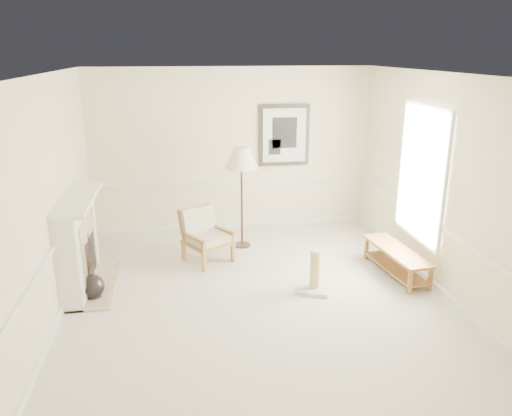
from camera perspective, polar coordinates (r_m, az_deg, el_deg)
The scene contains 8 objects.
ground at distance 6.87m, azimuth -0.09°, elevation -9.83°, with size 5.50×5.50×0.00m, color silver.
room at distance 6.33m, azimuth 1.03°, elevation 5.75°, with size 5.04×5.54×2.92m.
fireplace at distance 7.23m, azimuth -19.59°, elevation -3.90°, with size 0.64×1.64×1.31m.
floor_vase at distance 7.03m, azimuth -18.17°, elevation -8.57°, with size 0.32×0.32×0.93m.
armchair at distance 7.83m, azimuth -5.94°, elevation -2.79°, with size 0.88×0.90×0.83m.
floor_lamp at distance 8.04m, azimuth -1.67°, elevation 5.41°, with size 0.56×0.56×1.68m.
bench at distance 7.63m, azimuth 15.76°, elevation -5.47°, with size 0.56×1.40×0.39m.
scratching_post at distance 6.94m, azimuth 6.73°, elevation -7.93°, with size 0.55×0.55×0.60m.
Camera 1 is at (-0.93, -6.02, 3.17)m, focal length 35.00 mm.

